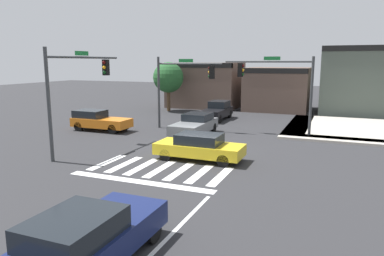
% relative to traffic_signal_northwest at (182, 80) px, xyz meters
% --- Properties ---
extents(ground_plane, '(120.00, 120.00, 0.00)m').
position_rel_traffic_signal_northwest_xyz_m(ground_plane, '(3.08, -5.11, -3.65)').
color(ground_plane, '#2B2B2D').
extents(crosswalk_near, '(6.38, 2.93, 0.01)m').
position_rel_traffic_signal_northwest_xyz_m(crosswalk_near, '(3.08, -9.61, -3.65)').
color(crosswalk_near, silver).
rests_on(crosswalk_near, ground_plane).
extents(lane_markings, '(6.80, 18.75, 0.01)m').
position_rel_traffic_signal_northwest_xyz_m(lane_markings, '(4.24, -16.54, -3.65)').
color(lane_markings, white).
rests_on(lane_markings, ground_plane).
extents(bike_detector_marking, '(1.17, 1.17, 0.01)m').
position_rel_traffic_signal_northwest_xyz_m(bike_detector_marking, '(4.45, -14.38, -3.65)').
color(bike_detector_marking, yellow).
rests_on(bike_detector_marking, ground_plane).
extents(curb_corner_northeast, '(10.00, 10.60, 0.15)m').
position_rel_traffic_signal_northwest_xyz_m(curb_corner_northeast, '(11.57, 4.30, -3.57)').
color(curb_corner_northeast, '#B2AA9E').
rests_on(curb_corner_northeast, ground_plane).
extents(storefront_row, '(23.69, 6.91, 6.38)m').
position_rel_traffic_signal_northwest_xyz_m(storefront_row, '(6.32, 14.09, -0.91)').
color(storefront_row, brown).
rests_on(storefront_row, ground_plane).
extents(traffic_signal_northwest, '(5.02, 0.32, 5.32)m').
position_rel_traffic_signal_northwest_xyz_m(traffic_signal_northwest, '(0.00, 0.00, 0.00)').
color(traffic_signal_northwest, '#383A3D').
rests_on(traffic_signal_northwest, ground_plane).
extents(traffic_signal_northeast, '(5.97, 0.32, 5.31)m').
position_rel_traffic_signal_northwest_xyz_m(traffic_signal_northeast, '(6.71, 0.63, 0.12)').
color(traffic_signal_northeast, '#383A3D').
rests_on(traffic_signal_northeast, ground_plane).
extents(traffic_signal_southwest, '(0.32, 6.08, 5.68)m').
position_rel_traffic_signal_northwest_xyz_m(traffic_signal_southwest, '(-2.56, -8.30, 0.31)').
color(traffic_signal_southwest, '#383A3D').
rests_on(traffic_signal_southwest, ground_plane).
extents(car_yellow, '(4.50, 1.81, 1.36)m').
position_rel_traffic_signal_northwest_xyz_m(car_yellow, '(4.20, -7.42, -2.96)').
color(car_yellow, gold).
rests_on(car_yellow, ground_plane).
extents(car_orange, '(4.30, 1.75, 1.47)m').
position_rel_traffic_signal_northwest_xyz_m(car_orange, '(-5.49, -2.68, -2.90)').
color(car_orange, orange).
rests_on(car_orange, ground_plane).
extents(car_gray, '(1.90, 4.67, 1.45)m').
position_rel_traffic_signal_northwest_xyz_m(car_gray, '(1.66, -1.65, -2.91)').
color(car_gray, slate).
rests_on(car_gray, ground_plane).
extents(car_navy, '(1.90, 4.59, 1.53)m').
position_rel_traffic_signal_northwest_xyz_m(car_navy, '(5.26, -17.69, -2.87)').
color(car_navy, '#141E4C').
rests_on(car_navy, ground_plane).
extents(car_black, '(1.72, 4.46, 1.56)m').
position_rel_traffic_signal_northwest_xyz_m(car_black, '(0.90, 5.48, -2.87)').
color(car_black, black).
rests_on(car_black, ground_plane).
extents(roadside_tree, '(3.07, 3.07, 4.93)m').
position_rel_traffic_signal_northwest_xyz_m(roadside_tree, '(-5.42, 8.89, -0.27)').
color(roadside_tree, '#4C3823').
rests_on(roadside_tree, ground_plane).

